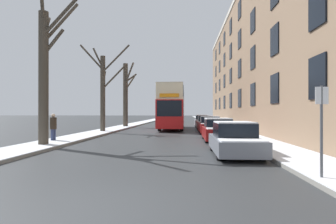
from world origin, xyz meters
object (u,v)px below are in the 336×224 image
at_px(parked_car_0, 234,140).
at_px(parked_car_2, 210,125).
at_px(pedestrian_left_sidewalk, 53,127).
at_px(oncoming_van, 166,116).
at_px(parked_car_3, 205,123).
at_px(street_sign_post, 322,127).
at_px(bare_tree_left_2, 126,94).
at_px(parked_car_1, 218,130).
at_px(parked_car_4, 202,121).
at_px(bare_tree_left_1, 103,89).
at_px(bare_tree_left_0, 46,68).
at_px(double_decker_bus, 172,105).

relative_size(parked_car_0, parked_car_2, 1.00).
bearing_deg(pedestrian_left_sidewalk, oncoming_van, -177.18).
bearing_deg(parked_car_3, street_sign_post, -86.21).
xyz_separation_m(bare_tree_left_2, parked_car_1, (9.30, -14.54, -3.44)).
xyz_separation_m(parked_car_0, parked_car_2, (0.00, 11.49, 0.04)).
xyz_separation_m(parked_car_1, parked_car_4, (0.00, 16.29, 0.03)).
relative_size(bare_tree_left_2, parked_car_4, 1.72).
xyz_separation_m(parked_car_0, pedestrian_left_sidewalk, (-9.92, 3.82, 0.30)).
distance_m(parked_car_3, street_sign_post, 20.80).
bearing_deg(parked_car_4, bare_tree_left_1, -132.88).
bearing_deg(parked_car_4, parked_car_3, -90.00).
bearing_deg(parked_car_4, parked_car_0, -90.00).
height_order(bare_tree_left_1, parked_car_0, bare_tree_left_1).
xyz_separation_m(bare_tree_left_0, bare_tree_left_2, (0.07, 18.16, -0.03)).
relative_size(parked_car_3, oncoming_van, 0.70).
bearing_deg(double_decker_bus, bare_tree_left_2, 153.20).
xyz_separation_m(parked_car_1, pedestrian_left_sidewalk, (-9.92, -1.78, 0.28)).
relative_size(double_decker_bus, pedestrian_left_sidewalk, 6.04).
distance_m(bare_tree_left_1, parked_car_2, 9.96).
distance_m(bare_tree_left_0, parked_car_2, 13.79).
height_order(pedestrian_left_sidewalk, street_sign_post, street_sign_post).
xyz_separation_m(double_decker_bus, oncoming_van, (-2.03, 19.13, -1.39)).
xyz_separation_m(bare_tree_left_1, pedestrian_left_sidewalk, (-0.50, -7.92, -2.96)).
height_order(bare_tree_left_2, oncoming_van, bare_tree_left_2).
distance_m(bare_tree_left_2, parked_car_0, 22.45).
bearing_deg(pedestrian_left_sidewalk, bare_tree_left_0, 26.95).
height_order(parked_car_1, oncoming_van, oncoming_van).
relative_size(parked_car_2, parked_car_3, 1.04).
xyz_separation_m(parked_car_2, oncoming_van, (-5.55, 24.86, 0.50)).
relative_size(double_decker_bus, oncoming_van, 1.87).
xyz_separation_m(oncoming_van, street_sign_post, (6.92, -40.71, 0.24)).
xyz_separation_m(bare_tree_left_1, oncoming_van, (3.87, 24.60, -2.73)).
height_order(bare_tree_left_1, parked_car_1, bare_tree_left_1).
bearing_deg(bare_tree_left_2, parked_car_4, 10.65).
bearing_deg(parked_car_0, parked_car_4, 90.00).
relative_size(bare_tree_left_0, parked_car_4, 1.86).
relative_size(parked_car_0, parked_car_3, 1.04).
bearing_deg(bare_tree_left_1, pedestrian_left_sidewalk, -93.58).
bearing_deg(bare_tree_left_0, parked_car_0, -11.90).
distance_m(bare_tree_left_1, bare_tree_left_2, 8.40).
relative_size(parked_car_1, parked_car_3, 1.07).
xyz_separation_m(bare_tree_left_0, street_sign_post, (10.74, -6.34, -2.72)).
bearing_deg(bare_tree_left_1, double_decker_bus, 42.82).
relative_size(parked_car_1, oncoming_van, 0.74).
distance_m(double_decker_bus, pedestrian_left_sidewalk, 14.93).
height_order(parked_car_4, oncoming_van, oncoming_van).
distance_m(double_decker_bus, parked_car_2, 6.98).
bearing_deg(parked_car_2, oncoming_van, 102.59).
height_order(bare_tree_left_1, pedestrian_left_sidewalk, bare_tree_left_1).
relative_size(parked_car_0, pedestrian_left_sidewalk, 2.34).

